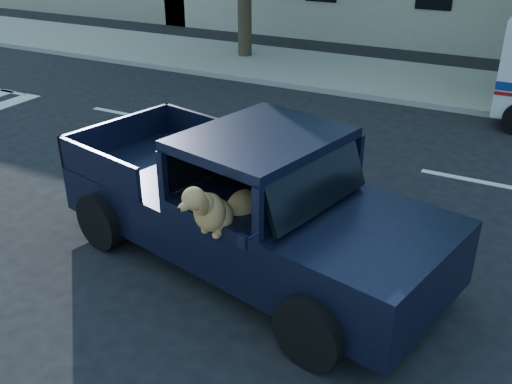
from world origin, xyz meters
TOP-DOWN VIEW (x-y plane):
  - ground at (0.00, 0.00)m, footprint 120.00×120.00m
  - far_sidewalk at (0.00, 9.20)m, footprint 60.00×4.00m
  - lane_stripes at (2.00, 3.40)m, footprint 21.60×0.14m
  - pickup_truck at (1.68, -0.79)m, footprint 5.74×3.32m

SIDE VIEW (x-z plane):
  - ground at x=0.00m, z-range 0.00..0.00m
  - lane_stripes at x=2.00m, z-range 0.00..0.01m
  - far_sidewalk at x=0.00m, z-range 0.00..0.15m
  - pickup_truck at x=1.68m, z-range -0.31..1.62m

